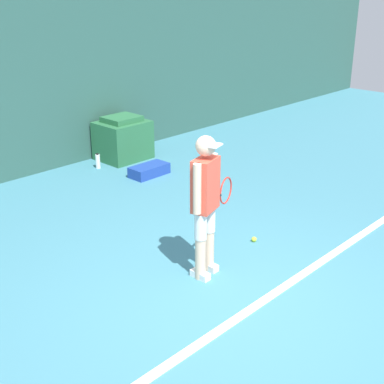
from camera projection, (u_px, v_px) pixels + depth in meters
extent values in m
plane|color=teal|center=(226.00, 299.00, 5.69)|extent=(24.00, 24.00, 0.00)
cube|color=white|center=(250.00, 310.00, 5.49)|extent=(21.60, 0.10, 0.01)
cylinder|color=beige|center=(200.00, 259.00, 6.00)|extent=(0.12, 0.12, 0.50)
cylinder|color=white|center=(201.00, 226.00, 5.86)|extent=(0.14, 0.14, 0.31)
cube|color=white|center=(200.00, 275.00, 6.08)|extent=(0.10, 0.24, 0.08)
cylinder|color=beige|center=(209.00, 250.00, 6.18)|extent=(0.12, 0.12, 0.50)
cylinder|color=white|center=(209.00, 219.00, 6.04)|extent=(0.14, 0.14, 0.31)
cube|color=white|center=(209.00, 266.00, 6.26)|extent=(0.10, 0.24, 0.08)
cube|color=#E54C38|center=(205.00, 185.00, 5.78)|extent=(0.38, 0.29, 0.59)
sphere|color=beige|center=(206.00, 146.00, 5.62)|extent=(0.22, 0.22, 0.22)
cube|color=white|center=(214.00, 145.00, 5.57)|extent=(0.21, 0.17, 0.02)
cylinder|color=beige|center=(197.00, 189.00, 5.61)|extent=(0.09, 0.09, 0.56)
cylinder|color=beige|center=(213.00, 178.00, 5.94)|extent=(0.09, 0.09, 0.56)
cylinder|color=black|center=(217.00, 198.00, 6.12)|extent=(0.21, 0.09, 0.03)
torus|color=red|center=(226.00, 191.00, 6.34)|extent=(0.33, 0.11, 0.33)
sphere|color=#D1E533|center=(254.00, 239.00, 6.93)|extent=(0.07, 0.07, 0.07)
cube|color=#28663D|center=(123.00, 140.00, 10.07)|extent=(0.90, 0.77, 0.72)
cube|color=#28663D|center=(122.00, 119.00, 9.92)|extent=(0.63, 0.54, 0.10)
cube|color=#1E3D99|center=(149.00, 170.00, 9.28)|extent=(0.69, 0.35, 0.18)
cylinder|color=white|center=(98.00, 161.00, 9.63)|extent=(0.08, 0.08, 0.26)
cylinder|color=black|center=(97.00, 154.00, 9.58)|extent=(0.05, 0.05, 0.02)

